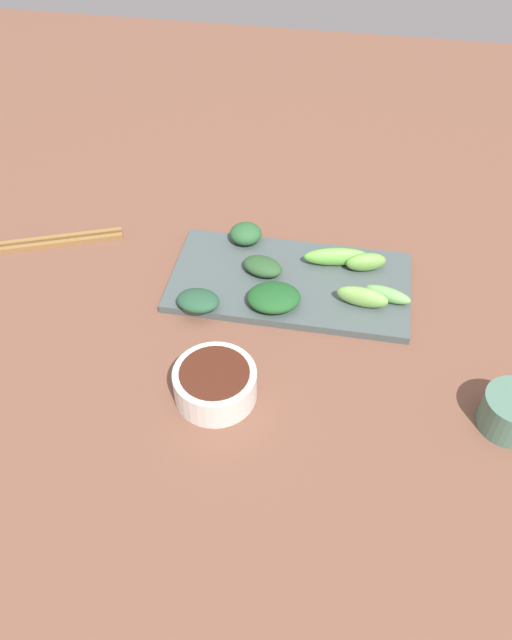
{
  "coord_description": "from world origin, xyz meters",
  "views": [
    {
      "loc": [
        -0.62,
        -0.1,
        0.65
      ],
      "look_at": [
        -0.03,
        0.0,
        0.05
      ],
      "focal_mm": 35.66,
      "sensor_mm": 36.0,
      "label": 1
    }
  ],
  "objects_px": {
    "sauce_bowl": "(215,383)",
    "serving_plate": "(290,282)",
    "tea_cup": "(511,412)",
    "chopsticks": "(49,242)"
  },
  "relations": [
    {
      "from": "chopsticks",
      "to": "sauce_bowl",
      "type": "bearing_deg",
      "value": -148.99
    },
    {
      "from": "sauce_bowl",
      "to": "serving_plate",
      "type": "relative_size",
      "value": 0.29
    },
    {
      "from": "sauce_bowl",
      "to": "tea_cup",
      "type": "xyz_separation_m",
      "value": [
        0.02,
        -0.35,
        0.0
      ]
    },
    {
      "from": "sauce_bowl",
      "to": "serving_plate",
      "type": "height_order",
      "value": "sauce_bowl"
    },
    {
      "from": "sauce_bowl",
      "to": "serving_plate",
      "type": "distance_m",
      "value": 0.23
    },
    {
      "from": "serving_plate",
      "to": "tea_cup",
      "type": "bearing_deg",
      "value": -124.58
    },
    {
      "from": "serving_plate",
      "to": "chopsticks",
      "type": "distance_m",
      "value": 0.39
    },
    {
      "from": "chopsticks",
      "to": "tea_cup",
      "type": "relative_size",
      "value": 3.08
    },
    {
      "from": "sauce_bowl",
      "to": "chopsticks",
      "type": "distance_m",
      "value": 0.41
    },
    {
      "from": "sauce_bowl",
      "to": "chopsticks",
      "type": "relative_size",
      "value": 0.46
    }
  ]
}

